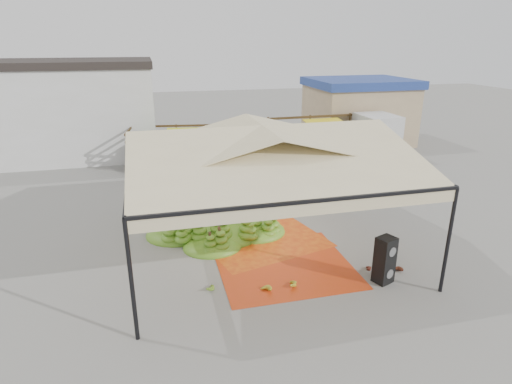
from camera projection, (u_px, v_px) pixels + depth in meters
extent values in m
plane|color=slate|center=(261.00, 243.00, 14.40)|extent=(90.00, 90.00, 0.00)
cylinder|color=black|center=(131.00, 282.00, 9.32)|extent=(0.10, 0.10, 3.00)
cylinder|color=black|center=(448.00, 242.00, 11.17)|extent=(0.10, 0.10, 3.00)
cylinder|color=black|center=(136.00, 175.00, 16.62)|extent=(0.10, 0.10, 3.00)
cylinder|color=black|center=(327.00, 161.00, 18.47)|extent=(0.10, 0.10, 3.00)
pyramid|color=beige|center=(262.00, 142.00, 13.22)|extent=(8.00, 8.00, 1.00)
cube|color=black|center=(262.00, 157.00, 13.39)|extent=(8.00, 8.00, 0.08)
cube|color=beige|center=(262.00, 163.00, 13.45)|extent=(8.00, 8.00, 0.36)
cube|color=silver|center=(26.00, 114.00, 24.02)|extent=(14.00, 6.00, 5.00)
cube|color=black|center=(17.00, 64.00, 23.10)|extent=(14.30, 6.30, 0.40)
cube|color=tan|center=(358.00, 115.00, 27.96)|extent=(6.00, 5.00, 3.60)
cube|color=navy|center=(360.00, 83.00, 27.27)|extent=(6.30, 5.30, 0.50)
cube|color=red|center=(284.00, 265.00, 13.02)|extent=(3.98, 3.79, 0.01)
cube|color=orange|center=(257.00, 235.00, 15.01)|extent=(4.80, 4.94, 0.01)
ellipsoid|color=#41821B|center=(219.00, 220.00, 14.92)|extent=(5.86, 5.18, 1.09)
ellipsoid|color=gold|center=(290.00, 283.00, 11.88)|extent=(0.58, 0.52, 0.22)
ellipsoid|color=gold|center=(265.00, 289.00, 11.60)|extent=(0.60, 0.58, 0.21)
ellipsoid|color=#572114|center=(366.00, 267.00, 12.71)|extent=(0.50, 0.46, 0.18)
ellipsoid|color=#522112|center=(397.00, 270.00, 12.57)|extent=(0.57, 0.56, 0.20)
ellipsoid|color=#527E1A|center=(208.00, 286.00, 11.72)|extent=(0.57, 0.54, 0.20)
ellipsoid|color=#337117|center=(230.00, 176.00, 12.81)|extent=(0.24, 0.24, 0.20)
ellipsoid|color=#337117|center=(278.00, 172.00, 13.16)|extent=(0.24, 0.24, 0.20)
ellipsoid|color=#337117|center=(323.00, 169.00, 13.50)|extent=(0.24, 0.24, 0.20)
ellipsoid|color=#337117|center=(366.00, 166.00, 13.85)|extent=(0.24, 0.24, 0.20)
cube|color=black|center=(383.00, 271.00, 12.03)|extent=(0.62, 0.58, 0.68)
cube|color=black|center=(386.00, 249.00, 11.80)|extent=(0.62, 0.58, 0.68)
imported|color=gray|center=(276.00, 178.00, 18.70)|extent=(0.58, 0.41, 1.51)
cube|color=#50351A|center=(176.00, 149.00, 22.60)|extent=(4.97, 2.81, 0.11)
cube|color=silver|center=(235.00, 146.00, 22.88)|extent=(1.97, 2.29, 2.17)
cylinder|color=black|center=(142.00, 165.00, 21.75)|extent=(0.88, 0.40, 0.85)
cylinder|color=black|center=(147.00, 156.00, 23.51)|extent=(0.88, 0.40, 0.85)
cylinder|color=black|center=(201.00, 164.00, 22.04)|extent=(0.88, 0.40, 0.85)
cylinder|color=black|center=(202.00, 154.00, 23.80)|extent=(0.88, 0.40, 0.85)
cylinder|color=black|center=(232.00, 163.00, 22.20)|extent=(0.88, 0.40, 0.85)
cylinder|color=black|center=(230.00, 154.00, 23.96)|extent=(0.88, 0.40, 0.85)
ellipsoid|color=#3A7819|center=(175.00, 140.00, 22.44)|extent=(3.97, 2.21, 0.66)
cube|color=yellow|center=(184.00, 133.00, 22.36)|extent=(2.13, 2.13, 0.23)
cube|color=#473417|center=(318.00, 142.00, 23.46)|extent=(5.45, 2.58, 0.13)
cube|color=silver|center=(376.00, 137.00, 24.31)|extent=(1.99, 2.41, 2.49)
cylinder|color=black|center=(291.00, 161.00, 22.22)|extent=(0.98, 0.34, 0.97)
cylinder|color=black|center=(278.00, 151.00, 24.18)|extent=(0.98, 0.34, 0.97)
cylinder|color=black|center=(351.00, 157.00, 23.07)|extent=(0.98, 0.34, 0.97)
cylinder|color=black|center=(334.00, 148.00, 25.04)|extent=(0.98, 0.34, 0.97)
cylinder|color=black|center=(381.00, 155.00, 23.53)|extent=(0.98, 0.34, 0.97)
cylinder|color=black|center=(362.00, 146.00, 25.49)|extent=(0.98, 0.34, 0.97)
ellipsoid|color=#3D7418|center=(318.00, 133.00, 23.28)|extent=(4.36, 2.02, 0.76)
cube|color=yellow|center=(328.00, 124.00, 23.27)|extent=(2.20, 2.19, 0.27)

